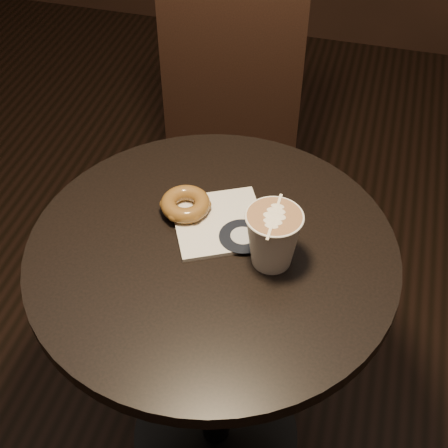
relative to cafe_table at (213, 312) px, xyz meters
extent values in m
plane|color=black|center=(0.00, 0.00, -0.55)|extent=(4.50, 4.50, 0.00)
cylinder|color=black|center=(0.00, 0.00, 0.18)|extent=(0.70, 0.70, 0.03)
cylinder|color=black|center=(0.00, 0.00, -0.18)|extent=(0.07, 0.07, 0.70)
cylinder|color=black|center=(0.00, 0.00, -0.54)|extent=(0.44, 0.44, 0.02)
cube|color=black|center=(-0.12, 0.52, -0.11)|extent=(0.44, 0.44, 0.04)
cube|color=black|center=(-0.14, 0.69, 0.17)|extent=(0.39, 0.10, 0.52)
cylinder|color=black|center=(-0.26, 0.33, -0.33)|extent=(0.03, 0.03, 0.44)
cylinder|color=black|center=(0.07, 0.38, -0.33)|extent=(0.03, 0.03, 0.44)
cylinder|color=black|center=(-0.31, 0.66, -0.33)|extent=(0.03, 0.03, 0.44)
cylinder|color=black|center=(0.02, 0.71, -0.33)|extent=(0.03, 0.03, 0.44)
cube|color=silver|center=(0.00, 0.06, 0.20)|extent=(0.23, 0.23, 0.01)
torus|color=brown|center=(-0.08, 0.07, 0.22)|extent=(0.10, 0.10, 0.03)
camera|label=1|loc=(0.23, -0.76, 1.05)|focal=50.00mm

